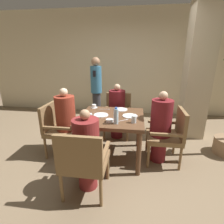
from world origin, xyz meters
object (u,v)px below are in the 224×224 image
at_px(diner_in_far_chair, 117,111).
at_px(plate_main_right, 121,109).
at_px(diner_in_right_chair, 160,127).
at_px(chair_right_side, 169,133).
at_px(standing_host, 96,88).
at_px(plate_dessert_center, 101,115).
at_px(bowl_small, 110,121).
at_px(plate_main_left, 130,116).
at_px(diner_in_left_chair, 66,121).
at_px(chair_far_side, 118,113).
at_px(glass_tall_near, 134,119).
at_px(teacup_with_saucer, 94,106).
at_px(glass_tall_mid, 90,117).
at_px(chair_left_side, 59,127).
at_px(diner_in_near_chair, 87,149).
at_px(chair_near_corner, 84,160).
at_px(water_bottle, 116,116).

relative_size(diner_in_far_chair, plate_main_right, 4.72).
relative_size(diner_in_far_chair, diner_in_right_chair, 0.97).
height_order(chair_right_side, diner_in_right_chair, diner_in_right_chair).
height_order(standing_host, plate_dessert_center, standing_host).
bearing_deg(plate_dessert_center, diner_in_right_chair, -0.50).
height_order(diner_in_far_chair, bowl_small, diner_in_far_chair).
distance_m(standing_host, plate_main_left, 1.81).
height_order(standing_host, plate_main_right, standing_host).
height_order(diner_in_left_chair, chair_far_side, diner_in_left_chair).
height_order(diner_in_far_chair, plate_dessert_center, diner_in_far_chair).
bearing_deg(chair_far_side, glass_tall_near, -72.42).
bearing_deg(diner_in_far_chair, diner_in_right_chair, -44.27).
distance_m(chair_right_side, standing_host, 2.22).
relative_size(diner_in_far_chair, teacup_with_saucer, 8.77).
bearing_deg(glass_tall_mid, chair_left_side, 159.39).
relative_size(diner_in_far_chair, bowl_small, 10.16).
height_order(chair_left_side, bowl_small, chair_left_side).
distance_m(chair_left_side, glass_tall_mid, 0.72).
distance_m(diner_in_near_chair, standing_host, 2.39).
distance_m(chair_left_side, plate_dessert_center, 0.77).
height_order(diner_in_near_chair, glass_tall_near, diner_in_near_chair).
distance_m(teacup_with_saucer, bowl_small, 0.75).
height_order(diner_in_near_chair, standing_host, standing_host).
height_order(chair_near_corner, standing_host, standing_host).
height_order(diner_in_left_chair, plate_main_right, diner_in_left_chair).
bearing_deg(diner_in_near_chair, standing_host, 99.96).
bearing_deg(plate_main_right, glass_tall_near, -67.06).
bearing_deg(standing_host, plate_dessert_center, -74.52).
distance_m(chair_left_side, plate_main_right, 1.09).
relative_size(chair_far_side, water_bottle, 3.65).
distance_m(chair_far_side, diner_in_right_chair, 1.17).
distance_m(diner_in_far_chair, diner_in_near_chair, 1.50).
relative_size(chair_right_side, diner_in_near_chair, 0.82).
bearing_deg(diner_in_right_chair, standing_host, 130.78).
distance_m(diner_in_left_chair, water_bottle, 0.95).
height_order(chair_right_side, plate_main_left, chair_right_side).
distance_m(chair_far_side, plate_dessert_center, 0.92).
bearing_deg(bowl_small, diner_in_right_chair, 18.67).
bearing_deg(teacup_with_saucer, glass_tall_near, -40.43).
relative_size(chair_right_side, teacup_with_saucer, 6.88).
height_order(chair_left_side, chair_right_side, same).
height_order(chair_near_corner, glass_tall_mid, chair_near_corner).
relative_size(diner_in_far_chair, chair_near_corner, 1.27).
xyz_separation_m(diner_in_left_chair, chair_far_side, (0.76, 0.88, -0.10)).
xyz_separation_m(diner_in_left_chair, diner_in_far_chair, (0.76, 0.74, -0.02)).
distance_m(diner_in_left_chair, diner_in_right_chair, 1.52).
distance_m(diner_in_far_chair, glass_tall_mid, 1.04).
xyz_separation_m(chair_right_side, diner_in_right_chair, (-0.14, 0.00, 0.10)).
distance_m(diner_in_left_chair, glass_tall_near, 1.15).
bearing_deg(diner_in_near_chair, chair_left_side, 133.28).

